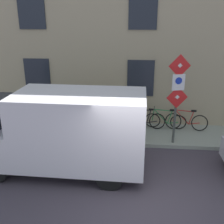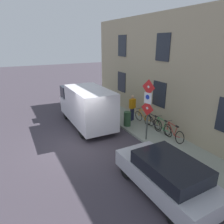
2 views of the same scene
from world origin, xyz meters
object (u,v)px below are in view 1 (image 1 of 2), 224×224
delivery_van (61,130)px  bicycle_red (186,121)px  bicycle_green (165,120)px  litter_bin (118,128)px  bicycle_black (144,120)px  sign_post_stacked (178,90)px  bicycle_orange (124,119)px  pedestrian (103,109)px

delivery_van → bicycle_red: (3.22, -4.30, -0.82)m
bicycle_green → litter_bin: 2.21m
bicycle_red → litter_bin: (-1.17, 2.74, 0.08)m
bicycle_red → bicycle_black: (-0.00, 1.71, 0.00)m
sign_post_stacked → delivery_van: 4.19m
sign_post_stacked → delivery_van: (-1.91, 3.64, -0.83)m
bicycle_green → litter_bin: bearing=37.8°
bicycle_red → bicycle_black: same height
sign_post_stacked → bicycle_orange: sign_post_stacked is taller
delivery_van → bicycle_black: bearing=-127.8°
pedestrian → litter_bin: (-0.77, -0.63, -0.48)m
bicycle_orange → delivery_van: bearing=55.5°
delivery_van → bicycle_orange: delivery_van is taller
delivery_van → litter_bin: 2.68m
delivery_van → bicycle_orange: size_ratio=3.13×
sign_post_stacked → pedestrian: bearing=71.3°
sign_post_stacked → bicycle_orange: 2.85m
bicycle_orange → litter_bin: size_ratio=1.91×
bicycle_red → litter_bin: 2.97m
pedestrian → litter_bin: size_ratio=1.91×
sign_post_stacked → bicycle_black: size_ratio=1.82×
bicycle_orange → bicycle_black: bearing=173.9°
bicycle_orange → pedestrian: size_ratio=1.00×
bicycle_red → bicycle_orange: 2.57m
litter_bin → bicycle_orange: bearing=-8.3°
pedestrian → litter_bin: pedestrian is taller
bicycle_red → pedestrian: (-0.39, 3.36, 0.56)m
bicycle_orange → pedestrian: 1.05m
pedestrian → bicycle_orange: bearing=6.7°
bicycle_green → delivery_van: bearing=49.1°
sign_post_stacked → bicycle_red: sign_post_stacked is taller
delivery_van → bicycle_black: delivery_van is taller
bicycle_red → pedestrian: size_ratio=1.00×
delivery_van → bicycle_green: 4.78m
bicycle_orange → litter_bin: (-1.16, 0.17, 0.08)m
bicycle_black → litter_bin: (-1.17, 1.02, 0.08)m
litter_bin → bicycle_red: bearing=-66.9°
bicycle_orange → pedestrian: pedestrian is taller
bicycle_orange → pedestrian: bearing=19.9°
bicycle_green → bicycle_black: bearing=6.0°
litter_bin → delivery_van: bearing=142.7°
bicycle_green → pedestrian: (-0.39, 2.51, 0.56)m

